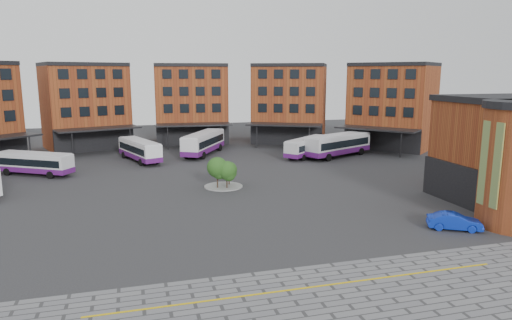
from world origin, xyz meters
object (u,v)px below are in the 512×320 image
object	(u,v)px
tree_island	(224,171)
bus_f	(338,145)
bus_c	(140,150)
bus_b	(34,163)
bus_d	(204,143)
blue_car	(454,221)
bus_e	(307,147)

from	to	relation	value
tree_island	bus_f	bearing A→B (deg)	34.72
bus_c	bus_f	world-z (taller)	bus_f
bus_c	bus_f	size ratio (longest dim) A/B	0.90
bus_b	bus_d	distance (m)	25.05
bus_c	bus_d	xyz separation A→B (m)	(10.04, 3.05, 0.21)
tree_island	bus_c	world-z (taller)	tree_island
bus_b	bus_f	distance (m)	43.14
bus_d	blue_car	world-z (taller)	bus_d
blue_car	bus_f	bearing A→B (deg)	18.57
tree_island	bus_c	distance (m)	21.18
tree_island	blue_car	size ratio (longest dim) A/B	1.02
bus_d	blue_car	distance (m)	43.72
bus_b	blue_car	distance (m)	49.29
bus_c	bus_e	size ratio (longest dim) A/B	1.18
tree_island	bus_f	distance (m)	25.74
tree_island	bus_d	xyz separation A→B (m)	(1.28, 22.34, -0.06)
bus_e	blue_car	world-z (taller)	bus_e
bus_c	blue_car	bearing A→B (deg)	-76.83
tree_island	bus_b	xyz separation A→B (m)	(-21.94, 12.94, -0.39)
bus_c	blue_car	distance (m)	45.36
bus_b	bus_c	world-z (taller)	bus_c
bus_d	blue_car	xyz separation A→B (m)	(14.37, -41.27, -1.20)
bus_b	bus_f	size ratio (longest dim) A/B	0.80
tree_island	bus_b	world-z (taller)	tree_island
blue_car	bus_c	bearing A→B (deg)	60.46
bus_b	bus_f	world-z (taller)	bus_f
bus_e	bus_f	xyz separation A→B (m)	(4.64, -1.31, 0.32)
blue_car	bus_b	bearing A→B (deg)	77.59
bus_f	bus_e	bearing A→B (deg)	-131.46
bus_b	bus_e	world-z (taller)	bus_e
bus_b	bus_d	world-z (taller)	bus_d
blue_car	tree_island	bearing A→B (deg)	67.46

